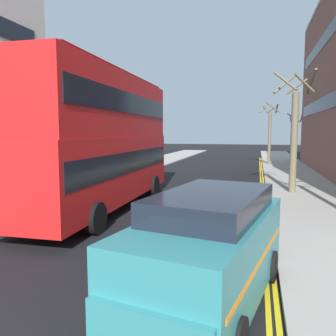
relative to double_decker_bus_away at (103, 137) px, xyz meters
The scene contains 9 objects.
sidewalk_right 10.61m from the double_decker_bus_away, 30.87° to the left, with size 4.00×80.00×0.14m, color #9E9991.
sidewalk_left 7.36m from the double_decker_bus_away, 129.17° to the left, with size 4.00×80.00×0.14m, color #9E9991.
kerb_line_outer 7.98m from the double_decker_bus_away, 25.91° to the left, with size 0.10×56.00×0.01m, color yellow.
kerb_line_inner 7.85m from the double_decker_bus_away, 26.46° to the left, with size 0.10×56.00×0.01m, color yellow.
double_decker_bus_away is the anchor object (origin of this frame).
taxi_minivan 8.88m from the double_decker_bus_away, 51.69° to the right, with size 2.77×5.08×2.12m.
street_tree_mid 29.85m from the double_decker_bus_away, 70.06° to the left, with size 1.69×1.68×5.36m.
street_tree_far 9.73m from the double_decker_bus_away, 34.68° to the left, with size 1.99×2.22×6.18m.
street_tree_distant 22.93m from the double_decker_bus_away, 71.40° to the left, with size 1.90×1.91×6.01m.
Camera 1 is at (3.97, -2.05, 3.24)m, focal length 36.04 mm.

